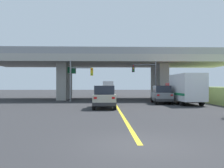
% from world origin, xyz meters
% --- Properties ---
extents(ground, '(160.00, 160.00, 0.00)m').
position_xyz_m(ground, '(0.00, 27.56, 0.00)').
color(ground, '#2B2B2D').
extents(overpass_bridge, '(35.68, 10.56, 7.02)m').
position_xyz_m(overpass_bridge, '(0.00, 27.56, 5.09)').
color(overpass_bridge, '#A8A59E').
rests_on(overpass_bridge, ground).
extents(lane_divider_stripe, '(0.20, 24.80, 0.01)m').
position_xyz_m(lane_divider_stripe, '(0.00, 12.40, 0.00)').
color(lane_divider_stripe, yellow).
rests_on(lane_divider_stripe, ground).
extents(suv_lead, '(1.99, 4.37, 2.02)m').
position_xyz_m(suv_lead, '(-1.22, 13.21, 1.01)').
color(suv_lead, '#B7B29E').
rests_on(suv_lead, ground).
extents(suv_crossing, '(2.21, 4.58, 2.02)m').
position_xyz_m(suv_crossing, '(5.24, 18.54, 1.01)').
color(suv_crossing, slate).
rests_on(suv_crossing, ground).
extents(box_truck, '(2.33, 7.31, 3.25)m').
position_xyz_m(box_truck, '(7.57, 17.58, 1.70)').
color(box_truck, red).
rests_on(box_truck, ground).
extents(sedan_oncoming, '(1.97, 4.57, 2.02)m').
position_xyz_m(sedan_oncoming, '(-1.28, 33.22, 1.01)').
color(sedan_oncoming, black).
rests_on(sedan_oncoming, ground).
extents(traffic_signal_nearside, '(3.15, 0.36, 5.53)m').
position_xyz_m(traffic_signal_nearside, '(4.37, 22.38, 3.46)').
color(traffic_signal_nearside, '#56595E').
rests_on(traffic_signal_nearside, ground).
extents(traffic_signal_farside, '(2.90, 0.36, 5.12)m').
position_xyz_m(traffic_signal_farside, '(-4.42, 21.58, 3.15)').
color(traffic_signal_farside, slate).
rests_on(traffic_signal_farside, ground).
extents(highway_sign, '(1.48, 0.17, 4.88)m').
position_xyz_m(highway_sign, '(-5.97, 25.86, 3.56)').
color(highway_sign, '#56595E').
rests_on(highway_sign, ground).
extents(semi_truck_distant, '(2.33, 7.59, 3.00)m').
position_xyz_m(semi_truck_distant, '(-0.36, 47.31, 1.60)').
color(semi_truck_distant, red).
rests_on(semi_truck_distant, ground).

